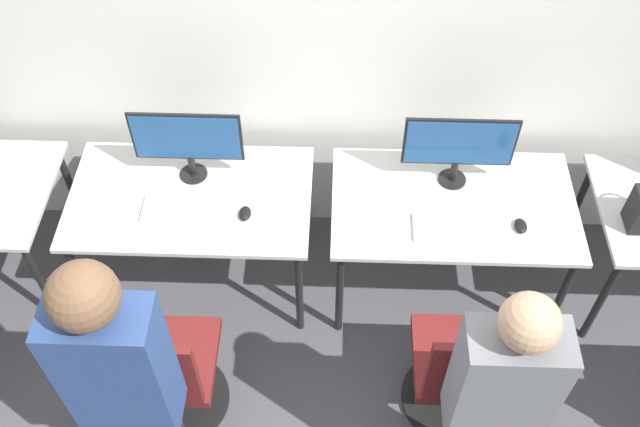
{
  "coord_description": "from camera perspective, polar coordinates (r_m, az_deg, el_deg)",
  "views": [
    {
      "loc": [
        0.07,
        -1.96,
        3.39
      ],
      "look_at": [
        0.0,
        0.14,
        0.86
      ],
      "focal_mm": 40.0,
      "sensor_mm": 36.0,
      "label": 1
    }
  ],
  "objects": [
    {
      "name": "ground_plane",
      "position": [
        3.91,
        -0.07,
        -9.67
      ],
      "size": [
        20.0,
        20.0,
        0.0
      ],
      "primitive_type": "plane",
      "color": "#4C4C51"
    },
    {
      "name": "wall_back",
      "position": [
        3.44,
        0.42,
        14.99
      ],
      "size": [
        12.0,
        0.05,
        2.8
      ],
      "color": "silver",
      "rests_on": "ground_plane"
    },
    {
      "name": "desk_left",
      "position": [
        3.67,
        -10.23,
        0.68
      ],
      "size": [
        1.22,
        0.72,
        0.71
      ],
      "color": "silver",
      "rests_on": "ground_plane"
    },
    {
      "name": "monitor_left",
      "position": [
        3.55,
        -10.58,
        5.76
      ],
      "size": [
        0.54,
        0.14,
        0.41
      ],
      "color": "black",
      "rests_on": "desk_left"
    },
    {
      "name": "keyboard_left",
      "position": [
        3.55,
        -10.64,
        0.35
      ],
      "size": [
        0.43,
        0.16,
        0.02
      ],
      "color": "silver",
      "rests_on": "desk_left"
    },
    {
      "name": "mouse_left",
      "position": [
        3.49,
        -6.02,
        0.01
      ],
      "size": [
        0.06,
        0.09,
        0.03
      ],
      "color": "black",
      "rests_on": "desk_left"
    },
    {
      "name": "office_chair_left",
      "position": [
        3.46,
        -12.0,
        -12.63
      ],
      "size": [
        0.48,
        0.48,
        0.89
      ],
      "color": "black",
      "rests_on": "ground_plane"
    },
    {
      "name": "person_left",
      "position": [
        2.8,
        -15.04,
        -13.82
      ],
      "size": [
        0.36,
        0.23,
        1.72
      ],
      "color": "#232328",
      "rests_on": "ground_plane"
    },
    {
      "name": "desk_right",
      "position": [
        3.65,
        10.55,
        0.14
      ],
      "size": [
        1.22,
        0.72,
        0.71
      ],
      "color": "silver",
      "rests_on": "ground_plane"
    },
    {
      "name": "monitor_right",
      "position": [
        3.52,
        11.06,
        5.32
      ],
      "size": [
        0.54,
        0.14,
        0.41
      ],
      "color": "black",
      "rests_on": "desk_right"
    },
    {
      "name": "keyboard_right",
      "position": [
        3.48,
        10.97,
        -1.17
      ],
      "size": [
        0.43,
        0.16,
        0.02
      ],
      "color": "silver",
      "rests_on": "desk_right"
    },
    {
      "name": "mouse_right",
      "position": [
        3.55,
        15.76,
        -0.95
      ],
      "size": [
        0.06,
        0.09,
        0.03
      ],
      "color": "black",
      "rests_on": "desk_right"
    },
    {
      "name": "office_chair_right",
      "position": [
        3.45,
        11.12,
        -12.58
      ],
      "size": [
        0.48,
        0.48,
        0.89
      ],
      "color": "black",
      "rests_on": "ground_plane"
    },
    {
      "name": "person_right",
      "position": [
        2.88,
        13.71,
        -14.73
      ],
      "size": [
        0.36,
        0.2,
        1.55
      ],
      "color": "#232328",
      "rests_on": "ground_plane"
    }
  ]
}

